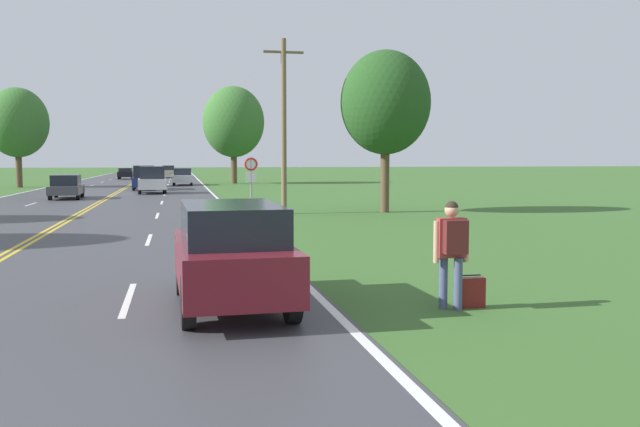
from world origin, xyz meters
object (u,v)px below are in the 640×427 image
object	(u,v)px
car_dark_grey_sedan_approaching	(66,186)
car_white_suv_mid_near	(152,179)
traffic_sign	(251,172)
tree_behind_sign	(233,122)
car_silver_sedan_receding	(183,176)
hitchhiker_person	(452,244)
car_dark_blue_van_mid_far	(144,177)
tree_far_back	(385,103)
car_black_sedan_distant	(126,173)
car_champagne_sedan_horizon	(168,171)
car_maroon_suv_nearest	(231,252)
suitcase	(471,292)
tree_mid_treeline	(17,123)

from	to	relation	value
car_dark_grey_sedan_approaching	car_white_suv_mid_near	size ratio (longest dim) A/B	1.16
traffic_sign	tree_behind_sign	world-z (taller)	tree_behind_sign
car_dark_grey_sedan_approaching	tree_behind_sign	bearing A→B (deg)	-29.45
tree_behind_sign	car_silver_sedan_receding	world-z (taller)	tree_behind_sign
hitchhiker_person	car_dark_blue_van_mid_far	size ratio (longest dim) A/B	0.36
tree_behind_sign	car_dark_grey_sedan_approaching	world-z (taller)	tree_behind_sign
tree_far_back	car_silver_sedan_receding	xyz separation A→B (m)	(-8.93, 35.39, -4.21)
hitchhiker_person	car_black_sedan_distant	xyz separation A→B (m)	(-10.54, 76.02, -0.37)
tree_behind_sign	car_dark_blue_van_mid_far	size ratio (longest dim) A/B	1.98
hitchhiker_person	car_champagne_sedan_horizon	distance (m)	81.90
car_maroon_suv_nearest	car_dark_grey_sedan_approaching	bearing A→B (deg)	-168.64
suitcase	tree_far_back	xyz separation A→B (m)	(4.65, 19.71, 4.79)
traffic_sign	tree_behind_sign	xyz separation A→B (m)	(2.53, 39.80, 4.25)
hitchhiker_person	suitcase	distance (m)	0.94
tree_far_back	car_silver_sedan_receding	distance (m)	36.74
car_silver_sedan_receding	car_black_sedan_distant	distance (m)	21.86
car_white_suv_mid_near	car_champagne_sedan_horizon	world-z (taller)	car_white_suv_mid_near
tree_mid_treeline	car_silver_sedan_receding	xyz separation A→B (m)	(13.96, 2.45, -4.78)
car_white_suv_mid_near	car_dark_blue_van_mid_far	size ratio (longest dim) A/B	0.82
tree_mid_treeline	car_black_sedan_distant	size ratio (longest dim) A/B	2.20
hitchhiker_person	car_maroon_suv_nearest	distance (m)	3.64
suitcase	car_dark_blue_van_mid_far	xyz separation A→B (m)	(-7.37, 45.85, 0.74)
car_maroon_suv_nearest	car_champagne_sedan_horizon	size ratio (longest dim) A/B	0.91
tree_far_back	car_white_suv_mid_near	size ratio (longest dim) A/B	1.85
suitcase	car_white_suv_mid_near	xyz separation A→B (m)	(-6.55, 39.59, 0.76)
suitcase	car_champagne_sedan_horizon	bearing A→B (deg)	5.38
tree_behind_sign	car_white_suv_mid_near	world-z (taller)	tree_behind_sign
hitchhiker_person	tree_behind_sign	size ratio (longest dim) A/B	0.18
suitcase	tree_mid_treeline	distance (m)	55.97
hitchhiker_person	traffic_sign	world-z (taller)	traffic_sign
suitcase	car_dark_grey_sedan_approaching	size ratio (longest dim) A/B	0.12
car_dark_grey_sedan_approaching	car_silver_sedan_receding	bearing A→B (deg)	-21.50
car_black_sedan_distant	hitchhiker_person	bearing A→B (deg)	-172.01
tree_far_back	car_champagne_sedan_horizon	xyz separation A→B (m)	(-10.57, 61.90, -4.21)
car_dark_grey_sedan_approaching	car_silver_sedan_receding	world-z (taller)	car_silver_sedan_receding
tree_behind_sign	hitchhiker_person	bearing A→B (deg)	-91.22
suitcase	traffic_sign	bearing A→B (deg)	6.41
tree_mid_treeline	tree_far_back	world-z (taller)	tree_mid_treeline
hitchhiker_person	car_white_suv_mid_near	xyz separation A→B (m)	(-6.15, 39.69, -0.08)
car_white_suv_mid_near	car_champagne_sedan_horizon	bearing A→B (deg)	176.78
car_dark_grey_sedan_approaching	car_champagne_sedan_horizon	size ratio (longest dim) A/B	1.00
traffic_sign	tree_mid_treeline	xyz separation A→B (m)	(-16.55, 34.08, 3.68)
car_dark_grey_sedan_approaching	car_champagne_sedan_horizon	xyz separation A→B (m)	(5.61, 47.62, 0.06)
car_dark_blue_van_mid_far	car_silver_sedan_receding	bearing A→B (deg)	160.15
suitcase	car_maroon_suv_nearest	world-z (taller)	car_maroon_suv_nearest
car_white_suv_mid_near	car_silver_sedan_receding	world-z (taller)	car_white_suv_mid_near
suitcase	car_champagne_sedan_horizon	size ratio (longest dim) A/B	0.12
car_silver_sedan_receding	car_champagne_sedan_horizon	distance (m)	26.56
traffic_sign	car_black_sedan_distant	xyz separation A→B (m)	(-9.26, 57.35, -1.20)
tree_behind_sign	car_white_suv_mid_near	size ratio (longest dim) A/B	2.42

